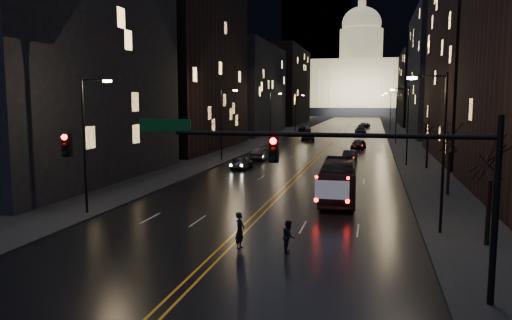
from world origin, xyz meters
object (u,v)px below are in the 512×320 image
Objects in this scene: oncoming_car_a at (241,162)px; oncoming_car_b at (261,154)px; traffic_signal at (337,164)px; pedestrian_a at (240,231)px; bus at (338,180)px; pedestrian_b at (289,236)px; receding_car_a at (350,156)px.

oncoming_car_b is at bearing -91.41° from oncoming_car_a.
traffic_signal is 9.12× the size of pedestrian_a.
bus is 5.60× the size of pedestrian_a.
traffic_signal is 1.63× the size of bus.
pedestrian_b is at bearing 108.49° from oncoming_car_b.
traffic_signal is 4.01× the size of receding_car_a.
bus is 6.56× the size of pedestrian_b.
pedestrian_b is (-1.21, -37.96, 0.10)m from receding_car_a.
traffic_signal reaches higher than oncoming_car_a.
traffic_signal is at bearing 111.39° from oncoming_car_a.
receding_car_a is 2.27× the size of pedestrian_a.
pedestrian_a is (-3.97, -13.94, -0.53)m from bus.
traffic_signal is 43.22m from receding_car_a.
oncoming_car_a is 2.28× the size of pedestrian_a.
receding_car_a is (-1.41, 42.97, -4.39)m from traffic_signal.
bus is 24.04m from receding_car_a.
bus is 18.67m from oncoming_car_a.
oncoming_car_a is 30.34m from pedestrian_b.
bus is at bearing -13.96° from pedestrian_b.
oncoming_car_b is 37.93m from pedestrian_a.
pedestrian_a reaches higher than oncoming_car_a.
bus is (-1.16, 18.95, -3.62)m from traffic_signal.
traffic_signal is 19.32m from bus.
receding_car_a is 38.15m from pedestrian_a.
oncoming_car_b reaches higher than oncoming_car_a.
oncoming_car_a is (-12.67, 33.64, -4.37)m from traffic_signal.
pedestrian_b is at bearing -82.48° from pedestrian_a.
pedestrian_b is (-2.62, 5.00, -4.29)m from traffic_signal.
pedestrian_b reaches higher than receding_car_a.
oncoming_car_a is at bearing -136.12° from receding_car_a.
pedestrian_b is at bearing -87.63° from receding_car_a.
bus reaches higher than receding_car_a.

